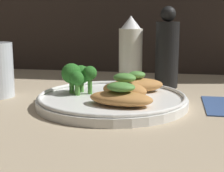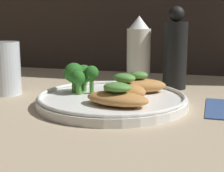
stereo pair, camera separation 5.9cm
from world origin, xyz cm
name	(u,v)px [view 2 (the right image)]	position (x,y,z in cm)	size (l,w,h in cm)	color
ground_plane	(112,108)	(0.00, 0.00, -0.50)	(180.00, 180.00, 1.00)	tan
plate	(112,100)	(0.00, 0.00, 0.99)	(26.14, 26.14, 2.00)	white
grilled_meat_front	(117,97)	(2.36, -5.13, 2.80)	(11.08, 7.15, 3.68)	#BC7F42
grilled_meat_middle	(125,88)	(2.18, 0.45, 3.11)	(9.46, 7.64, 4.31)	#BC7F42
grilled_meat_back	(139,85)	(3.69, 4.96, 2.85)	(11.11, 8.10, 3.94)	#BC7F42
broccoli_bunch	(80,75)	(-6.66, 2.15, 4.73)	(6.52, 5.76, 5.51)	#4C8E38
sauce_bottle	(139,53)	(0.90, 17.60, 7.35)	(5.17, 5.17, 15.36)	silver
pepper_grinder	(175,52)	(8.78, 17.60, 7.81)	(4.99, 4.99, 17.32)	black
drinking_glass	(5,68)	(-22.70, 2.56, 5.18)	(6.05, 6.05, 10.37)	silver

